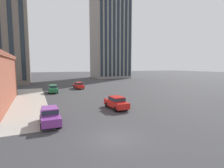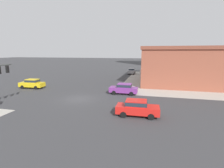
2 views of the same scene
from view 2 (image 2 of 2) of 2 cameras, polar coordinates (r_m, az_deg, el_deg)
The scene contains 7 objects.
ground_plane at distance 24.12m, azimuth -11.42°, elevation -5.06°, with size 320.00×320.00×0.00m, color #38383A.
sidewalk_far_corner at distance 42.63m, azimuth 27.12°, elevation 0.86°, with size 32.00×32.00×0.02m, color #A8A399.
car_main_northbound_near at distance 51.11m, azimuth 6.73°, elevation 4.50°, with size 4.42×1.93×1.68m.
car_main_southbound_near at distance 17.58m, azimuth 8.59°, elevation -7.88°, with size 1.99×4.45×1.68m.
car_cross_westbound at distance 26.29m, azimuth 4.08°, elevation -1.48°, with size 1.93×4.42×1.68m.
car_main_mid at distance 33.79m, azimuth -25.66°, elevation 0.23°, with size 2.04×4.47×1.68m.
storefront_block_near_corner at distance 41.86m, azimuth 24.56°, elevation 6.14°, with size 22.66×20.00×7.55m.
Camera 2 is at (20.94, 10.03, 6.53)m, focal length 26.73 mm.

